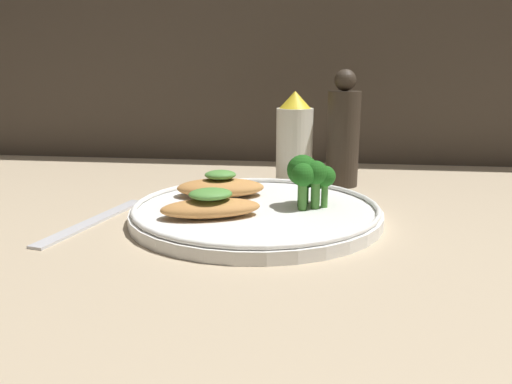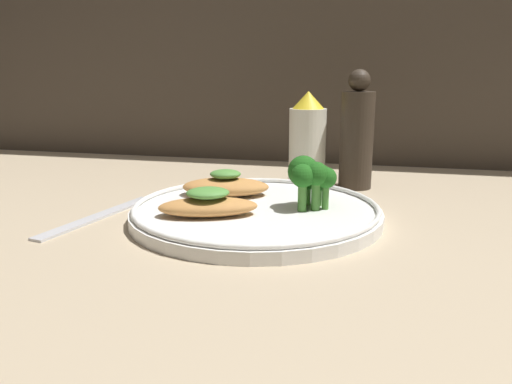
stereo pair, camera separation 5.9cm
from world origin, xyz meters
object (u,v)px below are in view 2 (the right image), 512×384
object	(u,v)px
plate	(256,211)
broccoli_bunch	(311,177)
pepper_grinder	(357,136)
sauce_bottle	(307,141)

from	to	relation	value
plate	broccoli_bunch	world-z (taller)	broccoli_bunch
pepper_grinder	sauce_bottle	bearing A→B (deg)	180.00
plate	sauce_bottle	xyz separation A→B (cm)	(3.39, 19.86, 5.93)
plate	broccoli_bunch	bearing A→B (deg)	14.46
sauce_bottle	pepper_grinder	size ratio (longest dim) A/B	0.82
plate	sauce_bottle	world-z (taller)	sauce_bottle
broccoli_bunch	sauce_bottle	world-z (taller)	sauce_bottle
plate	pepper_grinder	size ratio (longest dim) A/B	1.70
broccoli_bunch	sauce_bottle	distance (cm)	18.54
broccoli_bunch	pepper_grinder	bearing A→B (deg)	76.26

